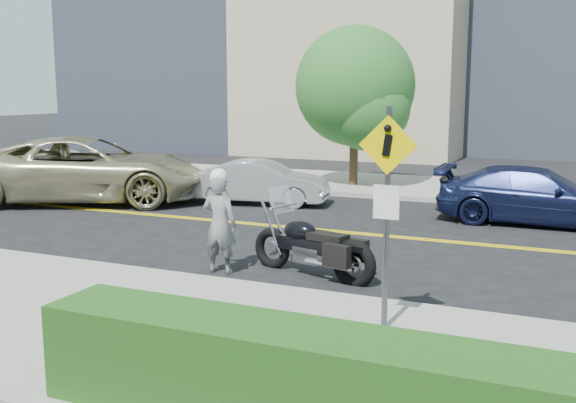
# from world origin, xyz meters

# --- Properties ---
(ground_plane) EXTENTS (120.00, 120.00, 0.00)m
(ground_plane) POSITION_xyz_m (0.00, 0.00, 0.00)
(ground_plane) COLOR black
(ground_plane) RESTS_ON ground
(sidewalk_near) EXTENTS (60.00, 5.00, 0.15)m
(sidewalk_near) POSITION_xyz_m (0.00, -7.50, 0.07)
(sidewalk_near) COLOR #9E9B91
(sidewalk_near) RESTS_ON ground_plane
(sidewalk_far) EXTENTS (60.00, 5.00, 0.15)m
(sidewalk_far) POSITION_xyz_m (0.00, 7.50, 0.07)
(sidewalk_far) COLOR #9E9B91
(sidewalk_far) RESTS_ON ground_plane
(pedestrian_sign) EXTENTS (0.78, 0.08, 3.00)m
(pedestrian_sign) POSITION_xyz_m (4.20, -6.31, 1.96)
(pedestrian_sign) COLOR #4C4C51
(pedestrian_sign) RESTS_ON sidewalk_near
(motorcyclist) EXTENTS (0.69, 0.47, 1.95)m
(motorcyclist) POSITION_xyz_m (0.50, -4.28, 0.97)
(motorcyclist) COLOR #AEADB2
(motorcyclist) RESTS_ON ground
(motorcycle) EXTENTS (2.70, 1.42, 1.57)m
(motorcycle) POSITION_xyz_m (2.13, -3.76, 0.79)
(motorcycle) COLOR black
(motorcycle) RESTS_ON ground
(suv) EXTENTS (7.76, 5.90, 1.96)m
(suv) POSITION_xyz_m (-7.03, 1.00, 0.98)
(suv) COLOR tan
(suv) RESTS_ON ground
(parked_car_white) EXTENTS (4.01, 2.27, 1.29)m
(parked_car_white) POSITION_xyz_m (-10.62, 3.96, 0.64)
(parked_car_white) COLOR white
(parked_car_white) RESTS_ON ground
(parked_car_silver) EXTENTS (4.10, 2.11, 1.29)m
(parked_car_silver) POSITION_xyz_m (-2.11, 2.80, 0.64)
(parked_car_silver) COLOR #B6B8BF
(parked_car_silver) RESTS_ON ground
(parked_car_blue) EXTENTS (4.92, 2.07, 1.42)m
(parked_car_blue) POSITION_xyz_m (5.48, 2.97, 0.71)
(parked_car_blue) COLOR #181F48
(parked_car_blue) RESTS_ON ground
(tree_far_a) EXTENTS (3.97, 3.97, 5.43)m
(tree_far_a) POSITION_xyz_m (-0.60, 6.74, 3.44)
(tree_far_a) COLOR #382619
(tree_far_a) RESTS_ON ground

